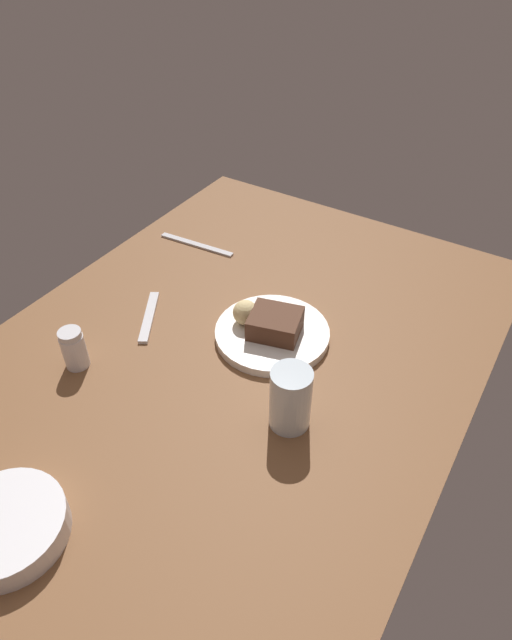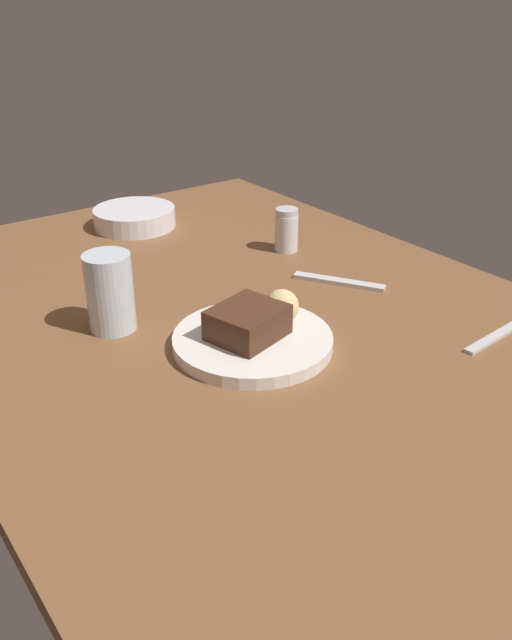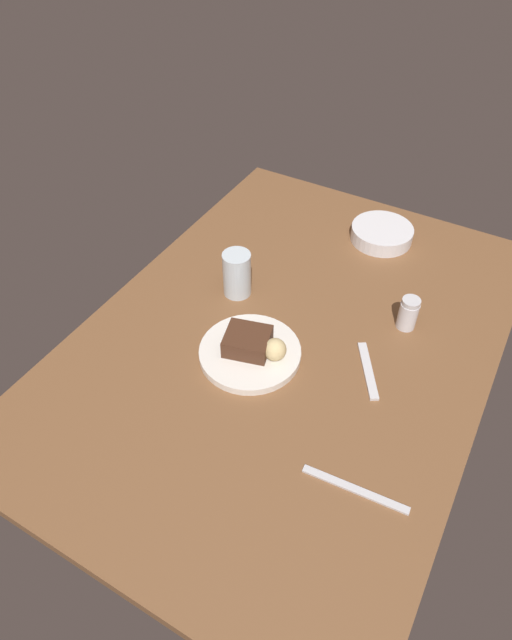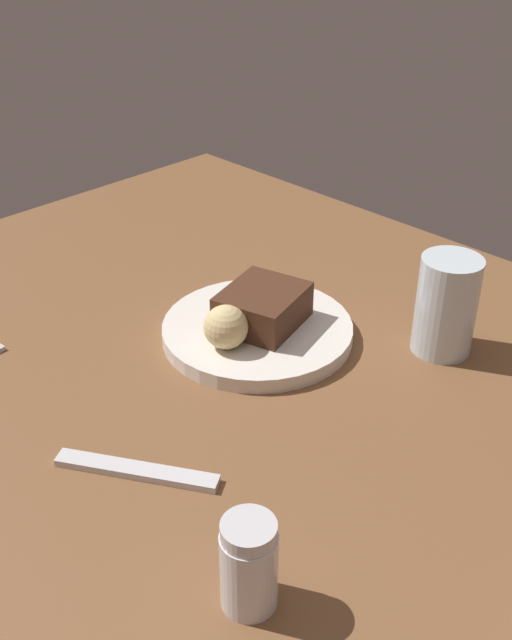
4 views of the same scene
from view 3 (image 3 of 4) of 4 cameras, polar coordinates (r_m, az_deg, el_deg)
dining_table at (r=121.46cm, az=3.42°, el=-2.07°), size 120.00×84.00×3.00cm
dessert_plate at (r=115.53cm, az=-0.63°, el=-3.41°), size 21.53×21.53×1.72cm
chocolate_cake_slice at (r=113.70cm, az=-0.89°, el=-2.24°), size 10.17×11.00×4.14cm
bread_roll at (r=111.78cm, az=1.98°, el=-3.08°), size 4.78×4.78×4.78cm
salt_shaker at (r=124.01cm, az=15.56°, el=0.67°), size 4.22×4.22×7.83cm
water_glass at (r=126.86cm, az=-2.00°, el=4.82°), size 6.57×6.57×11.12cm
side_bowl at (r=149.23cm, az=12.95°, el=8.76°), size 16.04×16.04×3.77cm
dessert_spoon at (r=115.31cm, az=11.56°, el=-5.16°), size 13.74×9.36×0.70cm
butter_knife at (r=99.66cm, az=10.25°, el=-16.94°), size 2.82×19.05×0.50cm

